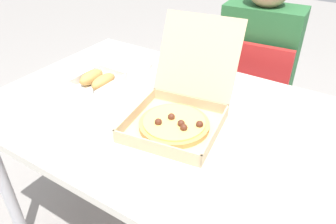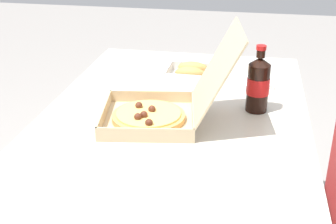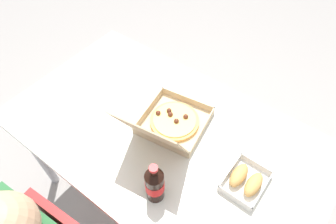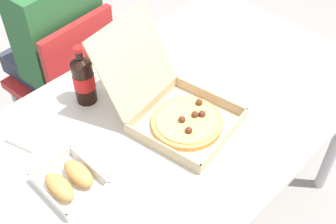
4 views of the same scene
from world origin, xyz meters
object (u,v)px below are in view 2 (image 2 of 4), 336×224
object	(u,v)px
bread_side_box	(191,72)
paper_menu	(257,161)
napkin_pile	(256,83)
cola_bottle	(258,84)
pizza_box_open	(161,108)

from	to	relation	value
bread_side_box	paper_menu	bearing A→B (deg)	23.62
paper_menu	napkin_pile	world-z (taller)	napkin_pile
bread_side_box	cola_bottle	distance (m)	0.37
cola_bottle	napkin_pile	distance (m)	0.25
bread_side_box	pizza_box_open	bearing A→B (deg)	-5.53
paper_menu	napkin_pile	size ratio (longest dim) A/B	1.91
paper_menu	napkin_pile	distance (m)	0.57
cola_bottle	paper_menu	size ratio (longest dim) A/B	1.07
pizza_box_open	cola_bottle	world-z (taller)	pizza_box_open
cola_bottle	napkin_pile	world-z (taller)	cola_bottle
bread_side_box	paper_menu	distance (m)	0.65
napkin_pile	paper_menu	bearing A→B (deg)	1.04
paper_menu	napkin_pile	bearing A→B (deg)	-179.10
bread_side_box	napkin_pile	world-z (taller)	bread_side_box
bread_side_box	paper_menu	xyz separation A→B (m)	(0.60, 0.26, -0.02)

